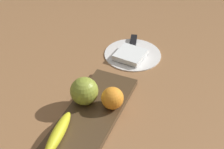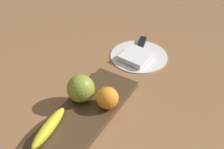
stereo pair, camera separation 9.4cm
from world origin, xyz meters
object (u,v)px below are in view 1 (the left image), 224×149
(fruit_tray, at_px, (84,126))
(knife, at_px, (134,44))
(dinner_plate, at_px, (133,54))
(folded_napkin, at_px, (130,55))
(apple, at_px, (84,91))
(banana, at_px, (58,133))
(orange_near_banana, at_px, (112,98))

(fruit_tray, height_order, knife, same)
(dinner_plate, relative_size, folded_napkin, 2.11)
(apple, distance_m, banana, 0.15)
(apple, bearing_deg, orange_near_banana, 98.76)
(banana, height_order, dinner_plate, banana)
(apple, distance_m, folded_napkin, 0.29)
(dinner_plate, bearing_deg, apple, -7.05)
(fruit_tray, distance_m, banana, 0.08)
(banana, distance_m, knife, 0.51)
(orange_near_banana, relative_size, dinner_plate, 0.31)
(fruit_tray, distance_m, dinner_plate, 0.39)
(banana, bearing_deg, fruit_tray, 141.61)
(banana, bearing_deg, knife, 169.40)
(banana, bearing_deg, orange_near_banana, 144.52)
(apple, relative_size, dinner_plate, 0.39)
(banana, height_order, orange_near_banana, orange_near_banana)
(fruit_tray, height_order, folded_napkin, folded_napkin)
(fruit_tray, relative_size, banana, 3.10)
(apple, distance_m, dinner_plate, 0.32)
(dinner_plate, bearing_deg, folded_napkin, 0.00)
(knife, bearing_deg, fruit_tray, -12.88)
(folded_napkin, relative_size, knife, 0.56)
(orange_near_banana, bearing_deg, banana, -27.80)
(orange_near_banana, bearing_deg, apple, -81.24)
(fruit_tray, bearing_deg, dinner_plate, 180.00)
(orange_near_banana, bearing_deg, knife, -170.40)
(knife, bearing_deg, dinner_plate, 1.06)
(dinner_plate, bearing_deg, knife, -164.26)
(orange_near_banana, xyz_separation_m, dinner_plate, (-0.30, -0.04, -0.05))
(orange_near_banana, xyz_separation_m, knife, (-0.35, -0.06, -0.04))
(fruit_tray, height_order, orange_near_banana, orange_near_banana)
(apple, bearing_deg, fruit_tray, 25.46)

